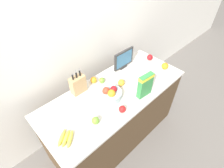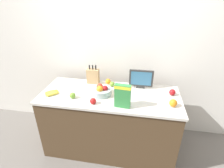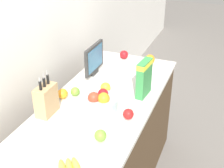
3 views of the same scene
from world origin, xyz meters
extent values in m
plane|color=slate|center=(0.00, 0.00, 0.00)|extent=(14.00, 14.00, 0.00)
cube|color=silver|center=(0.00, 0.58, 1.30)|extent=(9.00, 0.06, 2.60)
cube|color=#4C3823|center=(0.00, 0.00, 0.43)|extent=(1.73, 0.70, 0.85)
cube|color=beige|center=(0.00, 0.00, 0.87)|extent=(1.76, 0.73, 0.03)
cube|color=tan|center=(-0.29, 0.28, 0.99)|extent=(0.17, 0.09, 0.21)
cylinder|color=black|center=(-0.33, 0.28, 1.12)|extent=(0.02, 0.02, 0.06)
cube|color=silver|center=(-0.33, 0.28, 1.16)|extent=(0.01, 0.00, 0.03)
cylinder|color=black|center=(-0.29, 0.28, 1.12)|extent=(0.02, 0.02, 0.06)
cube|color=silver|center=(-0.29, 0.28, 1.17)|extent=(0.01, 0.00, 0.04)
cylinder|color=black|center=(-0.24, 0.28, 1.12)|extent=(0.02, 0.02, 0.06)
cube|color=silver|center=(-0.24, 0.28, 1.17)|extent=(0.01, 0.00, 0.03)
cube|color=#2D2D2D|center=(0.38, 0.23, 0.90)|extent=(0.11, 0.03, 0.03)
cube|color=#2D2D2D|center=(0.38, 0.23, 1.03)|extent=(0.31, 0.02, 0.23)
cube|color=#33668C|center=(0.38, 0.22, 1.03)|extent=(0.26, 0.00, 0.19)
cube|color=#338442|center=(0.19, -0.25, 1.02)|extent=(0.18, 0.07, 0.27)
cube|color=yellow|center=(0.19, -0.25, 1.13)|extent=(0.18, 0.08, 0.04)
cylinder|color=#99B2B7|center=(-0.10, -0.02, 0.92)|extent=(0.25, 0.25, 0.08)
sphere|color=#A31419|center=(-0.05, -0.03, 0.98)|extent=(0.07, 0.07, 0.07)
sphere|color=red|center=(-0.13, 0.01, 0.98)|extent=(0.08, 0.08, 0.08)
sphere|color=orange|center=(-0.11, -0.06, 0.98)|extent=(0.08, 0.08, 0.08)
ellipsoid|color=yellow|center=(-0.74, -0.09, 0.90)|extent=(0.16, 0.13, 0.04)
ellipsoid|color=yellow|center=(-0.72, -0.13, 0.90)|extent=(0.16, 0.13, 0.04)
ellipsoid|color=yellow|center=(-0.70, -0.16, 0.90)|extent=(0.15, 0.14, 0.04)
sphere|color=#A31419|center=(0.77, 0.11, 0.92)|extent=(0.08, 0.08, 0.08)
sphere|color=#6B9E33|center=(-0.42, -0.17, 0.92)|extent=(0.07, 0.07, 0.07)
sphere|color=#6B9E33|center=(-0.01, 0.21, 0.92)|extent=(0.07, 0.07, 0.07)
sphere|color=red|center=(-0.15, -0.25, 0.92)|extent=(0.07, 0.07, 0.07)
sphere|color=orange|center=(0.75, -0.15, 0.93)|extent=(0.09, 0.09, 0.09)
sphere|color=orange|center=(0.13, 0.03, 0.92)|extent=(0.08, 0.08, 0.08)
sphere|color=orange|center=(-0.08, 0.28, 0.92)|extent=(0.08, 0.08, 0.08)
camera|label=1|loc=(-0.98, -0.97, 2.27)|focal=28.00mm
camera|label=2|loc=(0.36, -1.88, 2.00)|focal=28.00mm
camera|label=3|loc=(-1.77, -0.78, 2.06)|focal=50.00mm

